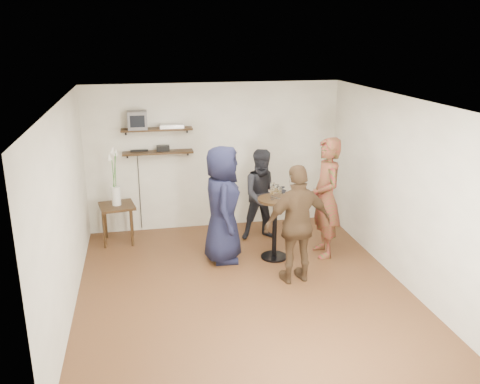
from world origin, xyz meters
name	(u,v)px	position (x,y,z in m)	size (l,w,h in m)	color
room	(243,200)	(0.00, 0.00, 1.30)	(4.58, 5.08, 2.68)	#492517
shelf_upper	(157,129)	(-1.00, 2.38, 1.85)	(1.20, 0.25, 0.04)	black
shelf_lower	(158,152)	(-1.00, 2.38, 1.45)	(1.20, 0.25, 0.04)	black
crt_monitor	(137,120)	(-1.31, 2.38, 2.02)	(0.32, 0.30, 0.30)	#59595B
dvd_deck	(172,126)	(-0.75, 2.38, 1.90)	(0.40, 0.24, 0.06)	silver
radio	(163,148)	(-0.91, 2.38, 1.52)	(0.22, 0.10, 0.10)	black
power_strip	(139,151)	(-1.31, 2.42, 1.48)	(0.30, 0.05, 0.03)	black
side_table	(117,211)	(-1.73, 2.02, 0.56)	(0.64, 0.64, 0.67)	black
vase_lilies	(115,186)	(-1.73, 2.02, 0.99)	(0.20, 0.20, 1.03)	silver
drinks_table	(275,220)	(0.69, 0.89, 0.63)	(0.54, 0.54, 0.99)	black
wine_glass_fl	(272,191)	(0.63, 0.85, 1.12)	(0.06, 0.06, 0.19)	silver
wine_glass_fr	(280,191)	(0.75, 0.85, 1.12)	(0.06, 0.06, 0.19)	silver
wine_glass_bl	(273,188)	(0.66, 0.96, 1.14)	(0.07, 0.07, 0.22)	silver
wine_glass_br	(277,189)	(0.71, 0.90, 1.13)	(0.07, 0.07, 0.22)	silver
person_plaid	(326,198)	(1.50, 0.86, 0.95)	(0.69, 0.46, 1.90)	maroon
person_dark	(264,195)	(0.71, 1.70, 0.79)	(0.76, 0.60, 1.57)	black
person_navy	(222,205)	(-0.12, 0.98, 0.91)	(0.89, 0.58, 1.82)	black
person_brown	(298,224)	(0.80, 0.09, 0.86)	(1.00, 0.42, 1.71)	#402C1B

